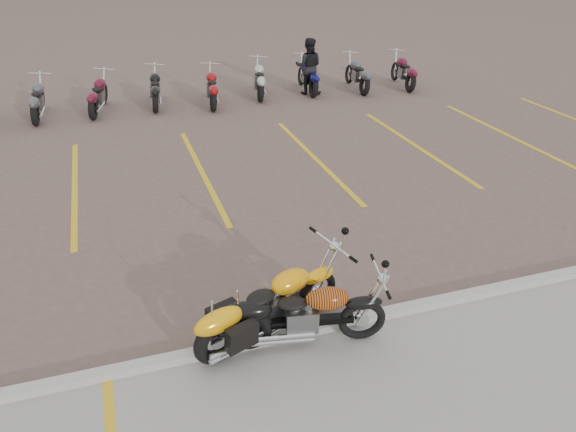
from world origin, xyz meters
name	(u,v)px	position (x,y,z in m)	size (l,w,h in m)	color
ground	(248,263)	(0.00, 0.00, 0.00)	(100.00, 100.00, 0.00)	brown
curb	(286,335)	(0.00, -2.00, 0.06)	(60.00, 0.18, 0.12)	#ADAAA3
parking_stripes	(202,172)	(0.00, 4.00, 0.00)	(38.00, 5.50, 0.01)	gold
yellow_cruiser	(265,308)	(-0.25, -1.87, 0.47)	(2.20, 0.92, 0.94)	black
flame_cruiser	(300,317)	(0.14, -2.16, 0.44)	(2.13, 0.56, 0.89)	black
person_b	(309,66)	(4.54, 9.44, 0.89)	(0.86, 0.67, 1.78)	black
bg_bike_row	(126,92)	(-1.20, 9.46, 0.55)	(19.04, 2.07, 1.10)	black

